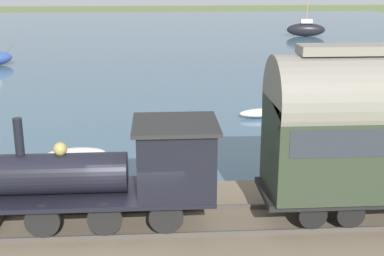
{
  "coord_description": "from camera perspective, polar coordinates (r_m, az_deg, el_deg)",
  "views": [
    {
      "loc": [
        -13.36,
        -0.6,
        7.33
      ],
      "look_at": [
        2.82,
        -1.69,
        2.49
      ],
      "focal_mm": 50.0,
      "sensor_mm": 36.0,
      "label": 1
    }
  ],
  "objects": [
    {
      "name": "rail_embankment",
      "position": [
        15.14,
        -5.79,
        -11.15
      ],
      "size": [
        5.87,
        56.0,
        0.71
      ],
      "color": "#756651",
      "rests_on": "ground"
    },
    {
      "name": "rowboat_far_out",
      "position": [
        21.77,
        -12.32,
        -2.74
      ],
      "size": [
        1.01,
        2.44,
        0.5
      ],
      "rotation": [
        0.0,
        0.0,
        0.12
      ],
      "color": "beige",
      "rests_on": "harbor_water"
    },
    {
      "name": "sailboat_black",
      "position": [
        62.56,
        12.06,
        10.3
      ],
      "size": [
        2.0,
        4.45,
        9.94
      ],
      "rotation": [
        0.0,
        0.0,
        -0.14
      ],
      "color": "black",
      "rests_on": "harbor_water"
    },
    {
      "name": "harbor_water",
      "position": [
        57.11,
        -4.48,
        9.2
      ],
      "size": [
        80.0,
        80.0,
        0.01
      ],
      "color": "#426075",
      "rests_on": "ground"
    },
    {
      "name": "ground_plane",
      "position": [
        15.25,
        -5.76,
        -12.2
      ],
      "size": [
        200.0,
        200.0,
        0.0
      ],
      "primitive_type": "plane",
      "color": "#607542"
    },
    {
      "name": "steam_locomotive",
      "position": [
        14.36,
        -6.84,
        -4.27
      ],
      "size": [
        2.21,
        6.33,
        2.96
      ],
      "color": "black",
      "rests_on": "rail_embankment"
    },
    {
      "name": "rowboat_off_pier",
      "position": [
        27.69,
        7.54,
        1.61
      ],
      "size": [
        1.09,
        2.53,
        0.44
      ],
      "rotation": [
        0.0,
        0.0,
        0.11
      ],
      "color": "silver",
      "rests_on": "harbor_water"
    }
  ]
}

